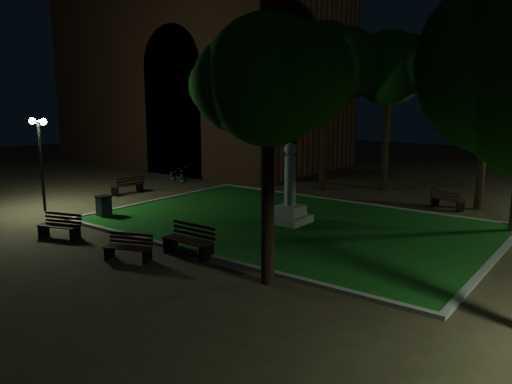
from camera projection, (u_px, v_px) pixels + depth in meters
ground at (260, 235)px, 18.47m from camera, size 80.00×80.00×0.00m
lawn at (289, 223)px, 20.02m from camera, size 15.00×10.00×0.08m
lawn_kerb at (289, 223)px, 20.02m from camera, size 15.40×10.40×0.12m
monument at (290, 201)px, 19.85m from camera, size 1.40×1.40×3.20m
building_main at (201, 65)px, 37.28m from camera, size 20.00×12.00×15.00m
tree_north_wl at (327, 66)px, 26.10m from camera, size 5.65×4.61×8.93m
tree_north_er at (492, 74)px, 21.48m from camera, size 5.39×4.40×8.24m
tree_se at (270, 81)px, 12.69m from camera, size 4.17×3.40×7.17m
tree_nw at (234, 84)px, 28.65m from camera, size 5.67×4.63×8.09m
tree_far_north at (391, 68)px, 26.16m from camera, size 4.81×3.93×8.50m
lamppost_sw at (40, 146)px, 21.88m from camera, size 1.18×0.28×4.13m
lamppost_nw at (186, 129)px, 31.88m from camera, size 1.18×0.28×4.26m
bench_near_left at (129, 248)px, 15.61m from camera, size 1.61×1.04×0.83m
bench_near_right at (190, 241)px, 16.10m from camera, size 1.83×0.67×1.00m
bench_west_near at (60, 226)px, 18.14m from camera, size 1.68×1.03×0.87m
bench_left_side at (128, 186)px, 26.14m from camera, size 0.74×1.79×0.96m
bench_far_side at (447, 200)px, 22.68m from camera, size 1.65×1.06×0.86m
trash_bin at (104, 207)px, 21.09m from camera, size 0.60×0.60×0.94m
bicycle at (178, 174)px, 29.77m from camera, size 1.91×1.08×0.95m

